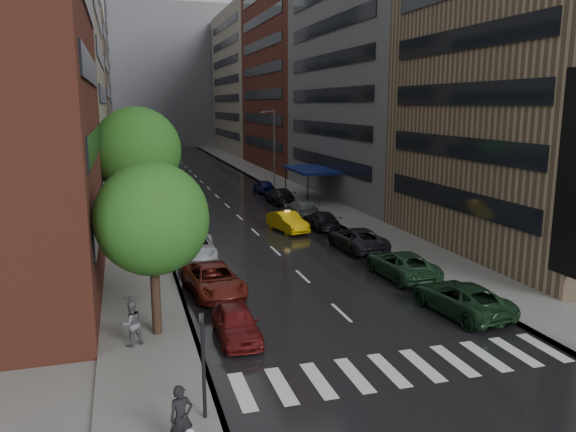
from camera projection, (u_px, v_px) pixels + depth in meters
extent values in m
plane|color=gray|center=(378.00, 347.00, 23.02)|extent=(220.00, 220.00, 0.00)
cube|color=black|center=(204.00, 184.00, 70.02)|extent=(14.00, 140.00, 0.01)
cube|color=gray|center=(129.00, 186.00, 67.50)|extent=(4.00, 140.00, 0.15)
cube|color=gray|center=(273.00, 181.00, 72.52)|extent=(4.00, 140.00, 0.15)
cube|color=silver|center=(242.00, 391.00, 19.43)|extent=(0.55, 2.80, 0.01)
cube|color=silver|center=(281.00, 386.00, 19.82)|extent=(0.55, 2.80, 0.01)
cube|color=silver|center=(318.00, 380.00, 20.21)|extent=(0.55, 2.80, 0.01)
cube|color=silver|center=(354.00, 375.00, 20.60)|extent=(0.55, 2.80, 0.01)
cube|color=silver|center=(389.00, 370.00, 20.99)|extent=(0.55, 2.80, 0.01)
cube|color=silver|center=(422.00, 365.00, 21.39)|extent=(0.55, 2.80, 0.01)
cube|color=silver|center=(454.00, 360.00, 21.78)|extent=(0.55, 2.80, 0.01)
cube|color=silver|center=(485.00, 356.00, 22.17)|extent=(0.55, 2.80, 0.01)
cube|color=silver|center=(515.00, 352.00, 22.56)|extent=(0.55, 2.80, 0.01)
cube|color=silver|center=(544.00, 347.00, 22.95)|extent=(0.55, 2.80, 0.01)
cube|color=maroon|center=(1.00, 38.00, 27.57)|extent=(8.00, 20.00, 26.00)
cube|color=gray|center=(50.00, 21.00, 49.34)|extent=(8.00, 28.00, 34.00)
cube|color=#937A5B|center=(77.00, 95.00, 76.84)|extent=(8.00, 28.00, 22.00)
cube|color=slate|center=(85.00, 53.00, 103.48)|extent=(8.00, 32.00, 38.00)
cube|color=#937A5B|center=(519.00, 20.00, 35.54)|extent=(8.00, 20.00, 30.00)
cube|color=slate|center=(363.00, 83.00, 58.69)|extent=(8.00, 28.00, 24.00)
cube|color=maroon|center=(287.00, 48.00, 83.84)|extent=(8.00, 28.00, 36.00)
cube|color=gray|center=(245.00, 83.00, 112.82)|extent=(8.00, 32.00, 28.00)
cube|color=black|center=(576.00, 174.00, 26.72)|extent=(0.30, 2.20, 10.00)
cube|color=slate|center=(160.00, 77.00, 130.81)|extent=(40.00, 14.00, 32.00)
cylinder|color=#382619|center=(155.00, 290.00, 23.68)|extent=(0.40, 0.40, 4.13)
sphere|color=#1E5116|center=(152.00, 219.00, 23.08)|extent=(4.72, 4.72, 4.72)
cylinder|color=#382619|center=(140.00, 207.00, 39.53)|extent=(0.40, 0.40, 5.29)
sphere|color=#1E5116|center=(137.00, 151.00, 38.76)|extent=(6.05, 6.05, 6.05)
cylinder|color=#382619|center=(135.00, 183.00, 52.83)|extent=(0.40, 0.40, 4.94)
sphere|color=#1E5116|center=(133.00, 144.00, 52.10)|extent=(5.65, 5.65, 5.65)
imported|color=yellow|center=(287.00, 222.00, 43.82)|extent=(2.48, 4.84, 1.52)
imported|color=#5D1212|center=(236.00, 322.00, 23.72)|extent=(1.73, 4.25, 1.44)
imported|color=maroon|center=(214.00, 280.00, 29.35)|extent=(3.07, 5.70, 1.52)
imported|color=silver|center=(196.00, 247.00, 36.13)|extent=(2.76, 5.44, 1.47)
imported|color=#11104F|center=(186.00, 229.00, 41.52)|extent=(2.27, 4.97, 1.41)
imported|color=black|center=(461.00, 298.00, 26.58)|extent=(3.09, 5.73, 1.53)
imported|color=#193822|center=(401.00, 264.00, 32.19)|extent=(2.67, 5.53, 1.52)
imported|color=black|center=(357.00, 239.00, 38.19)|extent=(2.82, 5.70, 1.56)
imported|color=black|center=(322.00, 220.00, 44.81)|extent=(2.15, 4.89, 1.40)
imported|color=gray|center=(301.00, 208.00, 49.96)|extent=(2.42, 5.12, 1.44)
imported|color=black|center=(280.00, 195.00, 56.43)|extent=(2.14, 5.21, 1.51)
imported|color=#0E1245|center=(264.00, 186.00, 62.59)|extent=(1.86, 4.45, 1.51)
imported|color=black|center=(181.00, 418.00, 15.82)|extent=(0.77, 0.60, 1.89)
imported|color=#545459|center=(131.00, 323.00, 22.63)|extent=(1.13, 1.03, 1.89)
imported|color=black|center=(130.00, 307.00, 22.49)|extent=(0.96, 0.98, 0.88)
cylinder|color=black|center=(204.00, 370.00, 17.26)|extent=(0.12, 0.12, 3.20)
imported|color=black|center=(202.00, 327.00, 16.99)|extent=(0.18, 0.15, 0.90)
cylinder|color=gray|center=(145.00, 165.00, 48.13)|extent=(0.18, 0.18, 9.00)
cube|color=gray|center=(159.00, 115.00, 47.70)|extent=(0.50, 0.22, 0.16)
cylinder|color=gray|center=(274.00, 148.00, 66.58)|extent=(0.18, 0.18, 9.00)
cube|color=gray|center=(263.00, 112.00, 65.37)|extent=(0.50, 0.22, 0.16)
cube|color=navy|center=(311.00, 170.00, 57.81)|extent=(4.00, 8.00, 0.25)
cylinder|color=black|center=(308.00, 190.00, 54.09)|extent=(0.12, 0.12, 3.00)
cylinder|color=black|center=(286.00, 180.00, 61.23)|extent=(0.12, 0.12, 3.00)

